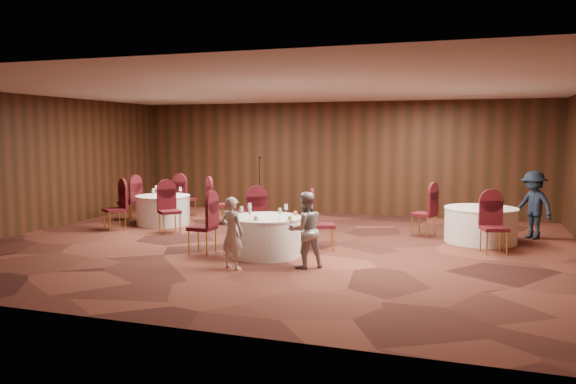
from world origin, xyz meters
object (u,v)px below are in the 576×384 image
(table_main, at_px, (265,236))
(table_right, at_px, (480,225))
(woman_b, at_px, (305,230))
(mic_stand, at_px, (260,198))
(woman_a, at_px, (232,233))
(man_c, at_px, (533,205))
(table_left, at_px, (163,210))

(table_main, height_order, table_right, same)
(table_right, height_order, woman_b, woman_b)
(table_right, relative_size, mic_stand, 0.91)
(table_right, xyz_separation_m, woman_a, (-4.03, -3.87, 0.25))
(man_c, bearing_deg, mic_stand, -144.82)
(mic_stand, bearing_deg, man_c, -10.42)
(mic_stand, bearing_deg, woman_b, -61.31)
(woman_b, relative_size, man_c, 0.88)
(table_main, relative_size, man_c, 0.95)
(mic_stand, height_order, woman_a, mic_stand)
(mic_stand, xyz_separation_m, man_c, (6.93, -1.27, 0.25))
(table_main, bearing_deg, man_c, 34.70)
(woman_a, height_order, woman_b, woman_b)
(table_main, distance_m, mic_stand, 5.11)
(table_left, distance_m, mic_stand, 2.79)
(table_right, relative_size, woman_a, 1.22)
(mic_stand, height_order, woman_b, mic_stand)
(table_left, relative_size, woman_a, 1.09)
(table_main, height_order, man_c, man_c)
(woman_b, distance_m, man_c, 5.74)
(woman_a, relative_size, woman_b, 0.94)
(table_right, bearing_deg, woman_b, -130.44)
(table_main, bearing_deg, table_right, 34.57)
(woman_b, xyz_separation_m, man_c, (3.96, 4.14, 0.09))
(woman_b, bearing_deg, woman_a, -15.02)
(table_main, height_order, woman_a, woman_a)
(table_main, distance_m, table_right, 4.72)
(table_left, distance_m, woman_b, 5.77)
(table_right, bearing_deg, table_main, -145.43)
(mic_stand, relative_size, woman_a, 1.34)
(table_left, relative_size, woman_b, 1.03)
(table_right, distance_m, man_c, 1.38)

